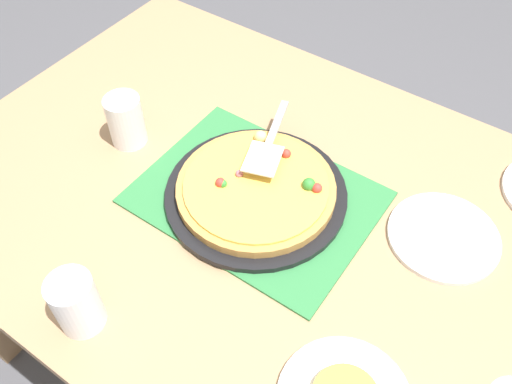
# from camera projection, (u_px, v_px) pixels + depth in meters

# --- Properties ---
(ground_plane) EXTENTS (8.00, 8.00, 0.00)m
(ground_plane) POSITION_uv_depth(u_px,v_px,m) (256.00, 350.00, 1.74)
(ground_plane) COLOR #4C4C51
(dining_table) EXTENTS (1.40, 1.00, 0.75)m
(dining_table) POSITION_uv_depth(u_px,v_px,m) (256.00, 229.00, 1.25)
(dining_table) COLOR #9E7A56
(dining_table) RESTS_ON ground_plane
(placemat) EXTENTS (0.48, 0.36, 0.01)m
(placemat) POSITION_uv_depth(u_px,v_px,m) (256.00, 197.00, 1.16)
(placemat) COLOR #2D753D
(placemat) RESTS_ON dining_table
(pizza_pan) EXTENTS (0.38, 0.38, 0.01)m
(pizza_pan) POSITION_uv_depth(u_px,v_px,m) (256.00, 194.00, 1.15)
(pizza_pan) COLOR black
(pizza_pan) RESTS_ON placemat
(pizza) EXTENTS (0.33, 0.33, 0.05)m
(pizza) POSITION_uv_depth(u_px,v_px,m) (257.00, 187.00, 1.14)
(pizza) COLOR #B78442
(pizza) RESTS_ON pizza_pan
(plate_side) EXTENTS (0.22, 0.22, 0.01)m
(plate_side) POSITION_uv_depth(u_px,v_px,m) (443.00, 237.00, 1.09)
(plate_side) COLOR white
(plate_side) RESTS_ON dining_table
(cup_far) EXTENTS (0.08, 0.08, 0.12)m
(cup_far) POSITION_uv_depth(u_px,v_px,m) (76.00, 303.00, 0.94)
(cup_far) COLOR white
(cup_far) RESTS_ON dining_table
(cup_corner) EXTENTS (0.08, 0.08, 0.12)m
(cup_corner) POSITION_uv_depth(u_px,v_px,m) (126.00, 121.00, 1.23)
(cup_corner) COLOR white
(cup_corner) RESTS_ON dining_table
(pizza_server) EXTENTS (0.11, 0.23, 0.01)m
(pizza_server) POSITION_uv_depth(u_px,v_px,m) (269.00, 143.00, 1.17)
(pizza_server) COLOR silver
(pizza_server) RESTS_ON pizza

